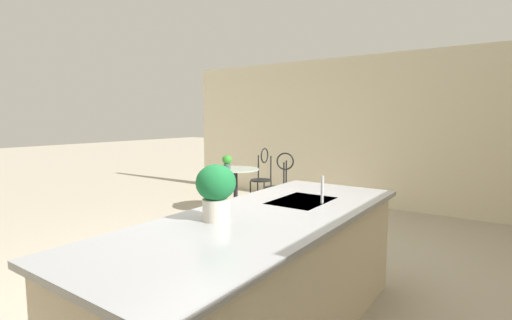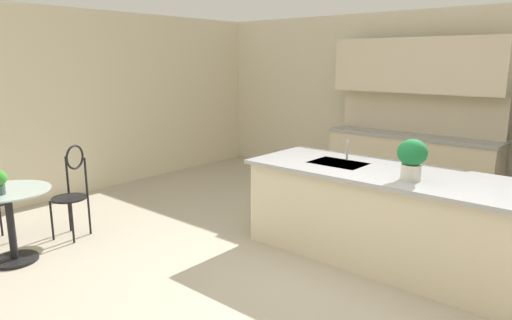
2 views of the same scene
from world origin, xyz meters
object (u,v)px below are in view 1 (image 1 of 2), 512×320
(chair_near_window, at_px, (262,174))
(potted_plant_on_table, at_px, (227,161))
(bistro_table, at_px, (236,186))
(chair_by_island, at_px, (279,181))
(potted_plant_counter_near, at_px, (216,189))

(chair_near_window, xyz_separation_m, potted_plant_on_table, (0.81, -0.16, 0.30))
(bistro_table, bearing_deg, chair_by_island, 104.35)
(chair_by_island, bearing_deg, chair_near_window, -127.33)
(chair_near_window, height_order, chair_by_island, same)
(potted_plant_counter_near, bearing_deg, chair_near_window, -149.95)
(chair_near_window, relative_size, chair_by_island, 1.00)
(chair_by_island, distance_m, potted_plant_counter_near, 3.65)
(bistro_table, bearing_deg, potted_plant_counter_near, 36.24)
(chair_by_island, bearing_deg, potted_plant_on_table, -71.25)
(chair_by_island, relative_size, potted_plant_counter_near, 2.80)
(bistro_table, distance_m, potted_plant_counter_near, 3.88)
(chair_near_window, height_order, potted_plant_counter_near, potted_plant_counter_near)
(chair_near_window, bearing_deg, chair_by_island, 52.67)
(bistro_table, relative_size, potted_plant_on_table, 3.42)
(chair_near_window, height_order, potted_plant_on_table, chair_near_window)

